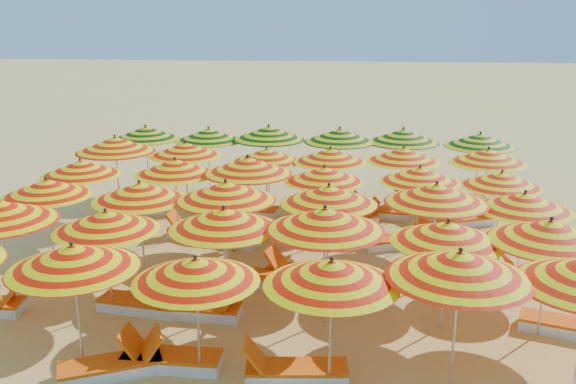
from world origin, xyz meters
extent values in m
plane|color=#DEBB62|center=(0.00, 0.00, 0.00)|extent=(120.00, 120.00, 0.00)
cylinder|color=silver|center=(-3.03, -5.24, 1.10)|extent=(0.04, 0.04, 2.20)
cone|color=orange|center=(-3.03, -5.24, 2.06)|extent=(2.31, 2.31, 0.42)
sphere|color=black|center=(-3.03, -5.24, 2.30)|extent=(0.07, 0.07, 0.07)
cylinder|color=silver|center=(-0.95, -5.32, 1.04)|extent=(0.04, 0.04, 2.08)
cone|color=orange|center=(-0.95, -5.32, 1.94)|extent=(2.73, 2.73, 0.40)
sphere|color=black|center=(-0.95, -5.32, 2.17)|extent=(0.07, 0.07, 0.07)
cylinder|color=silver|center=(1.23, -5.44, 1.09)|extent=(0.04, 0.04, 2.17)
cone|color=orange|center=(1.23, -5.44, 2.03)|extent=(2.61, 2.61, 0.41)
sphere|color=black|center=(1.23, -5.44, 2.27)|extent=(0.07, 0.07, 0.07)
cylinder|color=silver|center=(3.22, -5.23, 1.16)|extent=(0.04, 0.04, 2.31)
cone|color=orange|center=(3.22, -5.23, 2.16)|extent=(3.04, 3.04, 0.44)
sphere|color=black|center=(3.22, -5.23, 2.41)|extent=(0.08, 0.08, 0.08)
cylinder|color=silver|center=(-5.40, -3.20, 1.14)|extent=(0.04, 0.04, 2.27)
cone|color=orange|center=(-5.40, -3.20, 2.12)|extent=(2.36, 2.36, 0.43)
cylinder|color=silver|center=(-3.27, -3.11, 1.05)|extent=(0.04, 0.04, 2.10)
cone|color=orange|center=(-3.27, -3.11, 1.96)|extent=(2.66, 2.66, 0.40)
sphere|color=black|center=(-3.27, -3.11, 2.19)|extent=(0.07, 0.07, 0.07)
cylinder|color=silver|center=(-0.92, -3.04, 1.10)|extent=(0.04, 0.04, 2.20)
cone|color=orange|center=(-0.92, -3.04, 2.05)|extent=(2.87, 2.87, 0.42)
sphere|color=black|center=(-0.92, -3.04, 2.29)|extent=(0.07, 0.07, 0.07)
cylinder|color=silver|center=(1.04, -3.19, 1.15)|extent=(0.04, 0.04, 2.31)
cone|color=orange|center=(1.04, -3.19, 2.15)|extent=(2.56, 2.56, 0.44)
sphere|color=black|center=(1.04, -3.19, 2.41)|extent=(0.08, 0.08, 0.08)
cylinder|color=silver|center=(3.33, -3.23, 1.06)|extent=(0.04, 0.04, 2.13)
cone|color=orange|center=(3.33, -3.23, 1.99)|extent=(2.30, 2.30, 0.41)
sphere|color=black|center=(3.33, -3.23, 2.22)|extent=(0.07, 0.07, 0.07)
cylinder|color=silver|center=(5.15, -3.32, 1.12)|extent=(0.04, 0.04, 2.24)
cone|color=orange|center=(5.15, -3.32, 2.09)|extent=(2.88, 2.88, 0.43)
sphere|color=black|center=(5.15, -3.32, 2.34)|extent=(0.07, 0.07, 0.07)
cylinder|color=silver|center=(-5.53, -0.90, 1.05)|extent=(0.04, 0.04, 2.10)
cone|color=orange|center=(-5.53, -0.90, 1.96)|extent=(2.46, 2.46, 0.40)
sphere|color=black|center=(-5.53, -0.90, 2.19)|extent=(0.07, 0.07, 0.07)
cylinder|color=silver|center=(-3.21, -1.19, 1.08)|extent=(0.04, 0.04, 2.16)
cone|color=orange|center=(-3.21, -1.19, 2.01)|extent=(2.85, 2.85, 0.41)
sphere|color=black|center=(-3.21, -1.19, 2.25)|extent=(0.07, 0.07, 0.07)
cylinder|color=silver|center=(-1.22, -1.26, 1.12)|extent=(0.04, 0.04, 2.24)
cone|color=orange|center=(-1.22, -1.26, 2.10)|extent=(2.67, 2.67, 0.43)
sphere|color=black|center=(-1.22, -1.26, 2.34)|extent=(0.07, 0.07, 0.07)
cylinder|color=silver|center=(1.05, -1.12, 1.09)|extent=(0.04, 0.04, 2.18)
cone|color=orange|center=(1.05, -1.12, 2.03)|extent=(2.60, 2.60, 0.41)
sphere|color=black|center=(1.05, -1.12, 2.27)|extent=(0.07, 0.07, 0.07)
cylinder|color=silver|center=(3.39, -1.10, 1.14)|extent=(0.04, 0.04, 2.27)
cone|color=orange|center=(3.39, -1.10, 2.12)|extent=(2.92, 2.92, 0.43)
sphere|color=black|center=(3.39, -1.10, 2.37)|extent=(0.08, 0.08, 0.08)
cylinder|color=silver|center=(5.30, -0.98, 1.05)|extent=(0.04, 0.04, 2.10)
cone|color=orange|center=(5.30, -0.98, 1.96)|extent=(2.44, 2.44, 0.40)
sphere|color=black|center=(5.30, -0.98, 2.19)|extent=(0.07, 0.07, 0.07)
cylinder|color=silver|center=(-5.51, 1.04, 1.05)|extent=(0.04, 0.04, 2.10)
cone|color=orange|center=(-5.51, 1.04, 1.96)|extent=(2.51, 2.51, 0.40)
sphere|color=black|center=(-5.51, 1.04, 2.19)|extent=(0.07, 0.07, 0.07)
cylinder|color=silver|center=(-3.03, 1.19, 1.07)|extent=(0.04, 0.04, 2.15)
cone|color=orange|center=(-3.03, 1.19, 2.00)|extent=(2.74, 2.74, 0.41)
sphere|color=black|center=(-3.03, 1.19, 2.24)|extent=(0.07, 0.07, 0.07)
cylinder|color=silver|center=(-1.07, 0.98, 1.14)|extent=(0.04, 0.04, 2.29)
cone|color=orange|center=(-1.07, 0.98, 2.13)|extent=(2.85, 2.85, 0.44)
sphere|color=black|center=(-1.07, 0.98, 2.38)|extent=(0.08, 0.08, 0.08)
cylinder|color=silver|center=(0.87, 1.16, 1.02)|extent=(0.04, 0.04, 2.04)
cone|color=orange|center=(0.87, 1.16, 1.90)|extent=(2.42, 2.42, 0.39)
sphere|color=black|center=(0.87, 1.16, 2.13)|extent=(0.07, 0.07, 0.07)
cylinder|color=silver|center=(3.29, 1.27, 1.03)|extent=(0.04, 0.04, 2.06)
cone|color=orange|center=(3.29, 1.27, 1.92)|extent=(2.53, 2.53, 0.39)
sphere|color=black|center=(3.29, 1.27, 2.15)|extent=(0.07, 0.07, 0.07)
cylinder|color=silver|center=(5.31, 1.22, 1.00)|extent=(0.04, 0.04, 2.00)
cone|color=orange|center=(5.31, 1.22, 1.87)|extent=(2.22, 2.22, 0.38)
sphere|color=black|center=(5.31, 1.22, 2.09)|extent=(0.07, 0.07, 0.07)
cylinder|color=silver|center=(-5.29, 3.05, 1.16)|extent=(0.04, 0.04, 2.32)
cone|color=orange|center=(-5.29, 3.05, 2.16)|extent=(2.46, 2.46, 0.44)
sphere|color=black|center=(-5.29, 3.05, 2.42)|extent=(0.08, 0.08, 0.08)
cylinder|color=silver|center=(-3.31, 3.41, 1.06)|extent=(0.04, 0.04, 2.13)
cone|color=orange|center=(-3.31, 3.41, 1.99)|extent=(2.23, 2.23, 0.41)
sphere|color=black|center=(-3.31, 3.41, 2.22)|extent=(0.07, 0.07, 0.07)
cylinder|color=silver|center=(-0.88, 3.28, 1.01)|extent=(0.04, 0.04, 2.02)
cone|color=orange|center=(-0.88, 3.28, 1.89)|extent=(2.57, 2.57, 0.38)
sphere|color=black|center=(-0.88, 3.28, 2.11)|extent=(0.07, 0.07, 0.07)
cylinder|color=silver|center=(0.97, 3.12, 1.05)|extent=(0.04, 0.04, 2.10)
cone|color=orange|center=(0.97, 3.12, 1.96)|extent=(2.32, 2.32, 0.40)
sphere|color=black|center=(0.97, 3.12, 2.19)|extent=(0.07, 0.07, 0.07)
cylinder|color=silver|center=(3.04, 3.38, 1.05)|extent=(0.04, 0.04, 2.10)
cone|color=orange|center=(3.04, 3.38, 1.96)|extent=(2.40, 2.40, 0.40)
sphere|color=black|center=(3.04, 3.38, 2.19)|extent=(0.07, 0.07, 0.07)
cylinder|color=silver|center=(5.36, 3.18, 1.08)|extent=(0.04, 0.04, 2.16)
cone|color=orange|center=(5.36, 3.18, 2.02)|extent=(2.83, 2.83, 0.41)
sphere|color=black|center=(5.36, 3.18, 2.25)|extent=(0.07, 0.07, 0.07)
cylinder|color=silver|center=(-5.14, 5.45, 1.10)|extent=(0.04, 0.04, 2.20)
cone|color=#727504|center=(-5.14, 5.45, 2.05)|extent=(2.25, 2.25, 0.42)
sphere|color=black|center=(-5.14, 5.45, 2.29)|extent=(0.07, 0.07, 0.07)
cylinder|color=silver|center=(-3.04, 5.38, 1.09)|extent=(0.04, 0.04, 2.18)
cone|color=#727504|center=(-3.04, 5.38, 2.04)|extent=(2.79, 2.79, 0.42)
sphere|color=black|center=(-3.04, 5.38, 2.28)|extent=(0.07, 0.07, 0.07)
cylinder|color=silver|center=(-1.06, 5.28, 1.15)|extent=(0.04, 0.04, 2.31)
cone|color=#727504|center=(-1.06, 5.28, 2.15)|extent=(2.70, 2.70, 0.44)
sphere|color=black|center=(-1.06, 5.28, 2.40)|extent=(0.08, 0.08, 0.08)
cylinder|color=silver|center=(1.20, 5.24, 1.14)|extent=(0.04, 0.04, 2.28)
cone|color=#727504|center=(1.20, 5.24, 2.12)|extent=(2.42, 2.42, 0.43)
sphere|color=black|center=(1.20, 5.24, 2.37)|extent=(0.08, 0.08, 0.08)
cylinder|color=silver|center=(3.18, 5.35, 1.14)|extent=(0.04, 0.04, 2.28)
cone|color=#727504|center=(3.18, 5.35, 2.12)|extent=(2.51, 2.51, 0.43)
sphere|color=black|center=(3.18, 5.35, 2.37)|extent=(0.08, 0.08, 0.08)
cylinder|color=silver|center=(5.52, 5.24, 1.10)|extent=(0.04, 0.04, 2.20)
cone|color=#727504|center=(5.52, 5.24, 2.06)|extent=(2.79, 2.79, 0.42)
sphere|color=black|center=(5.52, 5.24, 2.30)|extent=(0.07, 0.07, 0.07)
cube|color=white|center=(-2.48, -5.41, 0.10)|extent=(1.79, 1.23, 0.20)
cube|color=#F15B0B|center=(-2.48, -5.41, 0.23)|extent=(1.79, 1.23, 0.06)
cube|color=#F15B0B|center=(-1.84, -5.12, 0.45)|extent=(0.57, 0.68, 0.48)
cube|color=white|center=(-1.50, -5.08, 0.10)|extent=(1.71, 0.61, 0.20)
cube|color=#F15B0B|center=(-1.50, -5.08, 0.23)|extent=(1.71, 0.61, 0.06)
cube|color=#F15B0B|center=(-2.20, -5.07, 0.45)|extent=(0.37, 0.59, 0.48)
cube|color=white|center=(0.68, -5.26, 0.10)|extent=(1.75, 0.73, 0.20)
cube|color=#F15B0B|center=(0.68, -5.26, 0.23)|extent=(1.75, 0.73, 0.06)
cube|color=#F15B0B|center=(-0.01, -5.32, 0.45)|extent=(0.42, 0.61, 0.48)
cube|color=#F15B0B|center=(-5.25, -3.37, 0.45)|extent=(0.40, 0.60, 0.48)
cube|color=white|center=(-2.72, -3.02, 0.10)|extent=(1.77, 0.84, 0.20)
cube|color=#F15B0B|center=(-2.72, -3.02, 0.23)|extent=(1.77, 0.84, 0.06)
cube|color=#F15B0B|center=(-2.03, -3.13, 0.45)|extent=(0.45, 0.63, 0.48)
cube|color=white|center=(-1.47, -3.14, 0.10)|extent=(1.73, 0.68, 0.20)
cube|color=#F15B0B|center=(-1.47, -3.14, 0.23)|extent=(1.73, 0.68, 0.06)
cube|color=#F15B0B|center=(-0.77, -3.18, 0.45)|extent=(0.40, 0.60, 0.48)
cube|color=white|center=(5.70, -3.19, 0.10)|extent=(1.80, 1.10, 0.20)
cube|color=#F15B0B|center=(5.70, -3.19, 0.23)|extent=(1.80, 1.10, 0.06)
cube|color=white|center=(-0.67, -1.41, 0.10)|extent=(1.79, 1.04, 0.20)
cube|color=#F15B0B|center=(-0.67, -1.41, 0.23)|extent=(1.79, 1.04, 0.06)
cube|color=#F15B0B|center=(0.00, -1.61, 0.45)|extent=(0.52, 0.66, 0.48)
cube|color=white|center=(0.50, -1.22, 0.10)|extent=(1.80, 1.10, 0.20)
cube|color=#F15B0B|center=(0.50, -1.22, 0.23)|extent=(1.80, 1.10, 0.06)
cube|color=#F15B0B|center=(-0.16, -1.00, 0.45)|extent=(0.53, 0.67, 0.48)
cube|color=white|center=(3.94, -1.14, 0.10)|extent=(1.79, 0.94, 0.20)
cube|color=#F15B0B|center=(3.94, -1.14, 0.23)|extent=(1.79, 0.94, 0.06)
cube|color=#F15B0B|center=(4.62, -0.98, 0.45)|extent=(0.48, 0.65, 0.48)
cube|color=white|center=(5.85, -0.94, 0.10)|extent=(1.77, 0.86, 0.20)
cube|color=#F15B0B|center=(5.85, -0.94, 0.23)|extent=(1.77, 0.86, 0.06)
cube|color=#F15B0B|center=(5.16, -1.06, 0.45)|extent=(0.46, 0.63, 0.48)
cube|color=white|center=(-4.96, 1.24, 0.10)|extent=(1.79, 1.00, 0.20)
cube|color=#F15B0B|center=(-4.96, 1.24, 0.23)|extent=(1.79, 1.00, 0.06)
cube|color=#F15B0B|center=(-4.29, 1.43, 0.45)|extent=(0.50, 0.65, 0.48)
cube|color=white|center=(-2.48, 1.39, 0.10)|extent=(1.75, 0.75, 0.20)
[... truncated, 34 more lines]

